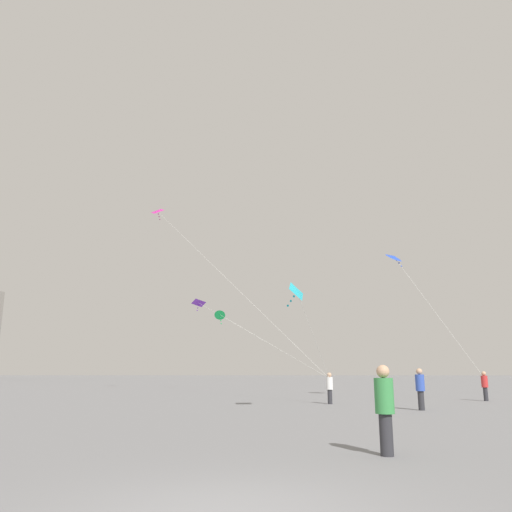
{
  "coord_description": "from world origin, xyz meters",
  "views": [
    {
      "loc": [
        0.52,
        -6.83,
        1.77
      ],
      "look_at": [
        0.0,
        14.38,
        6.54
      ],
      "focal_mm": 35.49,
      "sensor_mm": 36.0,
      "label": 1
    }
  ],
  "objects_px": {
    "person_in_red": "(485,385)",
    "kite_cyan_delta": "(298,293)",
    "kite_violet_delta": "(202,305)",
    "kite_magenta_delta": "(163,217)",
    "person_in_white": "(330,387)",
    "kite_emerald_diamond": "(222,316)",
    "person_in_blue": "(420,387)",
    "person_in_green": "(385,405)",
    "kite_cobalt_diamond": "(395,258)"
  },
  "relations": [
    {
      "from": "kite_violet_delta",
      "to": "kite_magenta_delta",
      "type": "relative_size",
      "value": 1.18
    },
    {
      "from": "kite_emerald_diamond",
      "to": "kite_cobalt_diamond",
      "type": "relative_size",
      "value": 1.44
    },
    {
      "from": "person_in_white",
      "to": "kite_emerald_diamond",
      "type": "distance_m",
      "value": 13.55
    },
    {
      "from": "person_in_red",
      "to": "kite_cyan_delta",
      "type": "bearing_deg",
      "value": 110.29
    },
    {
      "from": "kite_cobalt_diamond",
      "to": "kite_cyan_delta",
      "type": "distance_m",
      "value": 11.96
    },
    {
      "from": "person_in_white",
      "to": "kite_violet_delta",
      "type": "bearing_deg",
      "value": 7.97
    },
    {
      "from": "person_in_red",
      "to": "kite_emerald_diamond",
      "type": "xyz_separation_m",
      "value": [
        -16.01,
        7.89,
        4.81
      ]
    },
    {
      "from": "kite_cobalt_diamond",
      "to": "kite_magenta_delta",
      "type": "relative_size",
      "value": 0.52
    },
    {
      "from": "person_in_green",
      "to": "person_in_white",
      "type": "height_order",
      "value": "person_in_green"
    },
    {
      "from": "person_in_white",
      "to": "person_in_green",
      "type": "bearing_deg",
      "value": 156.8
    },
    {
      "from": "person_in_red",
      "to": "person_in_white",
      "type": "bearing_deg",
      "value": 93.03
    },
    {
      "from": "person_in_green",
      "to": "person_in_red",
      "type": "height_order",
      "value": "person_in_green"
    },
    {
      "from": "kite_emerald_diamond",
      "to": "kite_magenta_delta",
      "type": "distance_m",
      "value": 10.89
    },
    {
      "from": "person_in_white",
      "to": "kite_cobalt_diamond",
      "type": "xyz_separation_m",
      "value": [
        4.93,
        4.39,
        7.9
      ]
    },
    {
      "from": "person_in_green",
      "to": "kite_cyan_delta",
      "type": "bearing_deg",
      "value": -85.45
    },
    {
      "from": "person_in_white",
      "to": "kite_emerald_diamond",
      "type": "relative_size",
      "value": 0.14
    },
    {
      "from": "kite_emerald_diamond",
      "to": "kite_magenta_delta",
      "type": "height_order",
      "value": "kite_magenta_delta"
    },
    {
      "from": "person_in_red",
      "to": "kite_cyan_delta",
      "type": "height_order",
      "value": "kite_cyan_delta"
    },
    {
      "from": "person_in_green",
      "to": "kite_emerald_diamond",
      "type": "height_order",
      "value": "kite_emerald_diamond"
    },
    {
      "from": "person_in_green",
      "to": "kite_cobalt_diamond",
      "type": "xyz_separation_m",
      "value": [
        5.67,
        20.64,
        7.76
      ]
    },
    {
      "from": "person_in_green",
      "to": "kite_cyan_delta",
      "type": "relative_size",
      "value": 0.34
    },
    {
      "from": "person_in_white",
      "to": "person_in_red",
      "type": "bearing_deg",
      "value": -93.69
    },
    {
      "from": "person_in_white",
      "to": "kite_cyan_delta",
      "type": "xyz_separation_m",
      "value": [
        -1.88,
        -4.75,
        4.26
      ]
    },
    {
      "from": "kite_emerald_diamond",
      "to": "person_in_blue",
      "type": "bearing_deg",
      "value": -55.11
    },
    {
      "from": "person_in_blue",
      "to": "kite_emerald_diamond",
      "type": "xyz_separation_m",
      "value": [
        -10.31,
        14.79,
        4.73
      ]
    },
    {
      "from": "person_in_blue",
      "to": "person_in_green",
      "type": "bearing_deg",
      "value": 128.88
    },
    {
      "from": "kite_violet_delta",
      "to": "kite_cyan_delta",
      "type": "distance_m",
      "value": 22.6
    },
    {
      "from": "kite_violet_delta",
      "to": "person_in_red",
      "type": "bearing_deg",
      "value": -36.97
    },
    {
      "from": "kite_emerald_diamond",
      "to": "kite_violet_delta",
      "type": "bearing_deg",
      "value": 111.26
    },
    {
      "from": "person_in_blue",
      "to": "kite_cobalt_diamond",
      "type": "height_order",
      "value": "kite_cobalt_diamond"
    },
    {
      "from": "kite_magenta_delta",
      "to": "person_in_blue",
      "type": "bearing_deg",
      "value": -48.69
    },
    {
      "from": "person_in_green",
      "to": "person_in_white",
      "type": "xyz_separation_m",
      "value": [
        0.73,
        16.25,
        -0.14
      ]
    },
    {
      "from": "kite_emerald_diamond",
      "to": "kite_violet_delta",
      "type": "relative_size",
      "value": 0.64
    },
    {
      "from": "person_in_green",
      "to": "person_in_white",
      "type": "relative_size",
      "value": 1.16
    },
    {
      "from": "person_in_white",
      "to": "kite_emerald_diamond",
      "type": "xyz_separation_m",
      "value": [
        -6.75,
        10.71,
        4.84
      ]
    },
    {
      "from": "person_in_white",
      "to": "kite_cyan_delta",
      "type": "distance_m",
      "value": 6.65
    },
    {
      "from": "person_in_red",
      "to": "person_in_green",
      "type": "bearing_deg",
      "value": 138.45
    },
    {
      "from": "person_in_red",
      "to": "kite_cobalt_diamond",
      "type": "xyz_separation_m",
      "value": [
        -4.32,
        1.57,
        7.87
      ]
    },
    {
      "from": "kite_cyan_delta",
      "to": "person_in_blue",
      "type": "bearing_deg",
      "value": 7.02
    },
    {
      "from": "person_in_blue",
      "to": "person_in_red",
      "type": "distance_m",
      "value": 8.94
    },
    {
      "from": "kite_emerald_diamond",
      "to": "kite_cobalt_diamond",
      "type": "height_order",
      "value": "kite_cobalt_diamond"
    },
    {
      "from": "person_in_red",
      "to": "kite_cyan_delta",
      "type": "relative_size",
      "value": 0.31
    },
    {
      "from": "kite_violet_delta",
      "to": "kite_magenta_delta",
      "type": "xyz_separation_m",
      "value": [
        -3.19,
        -2.7,
        7.28
      ]
    },
    {
      "from": "kite_cyan_delta",
      "to": "person_in_green",
      "type": "bearing_deg",
      "value": -84.33
    },
    {
      "from": "person_in_green",
      "to": "kite_emerald_diamond",
      "type": "bearing_deg",
      "value": -78.54
    },
    {
      "from": "person_in_blue",
      "to": "kite_emerald_diamond",
      "type": "distance_m",
      "value": 18.64
    },
    {
      "from": "kite_magenta_delta",
      "to": "kite_cyan_delta",
      "type": "bearing_deg",
      "value": -60.95
    },
    {
      "from": "person_in_red",
      "to": "kite_emerald_diamond",
      "type": "bearing_deg",
      "value": 49.85
    },
    {
      "from": "kite_cyan_delta",
      "to": "kite_violet_delta",
      "type": "bearing_deg",
      "value": 108.56
    },
    {
      "from": "kite_emerald_diamond",
      "to": "person_in_white",
      "type": "bearing_deg",
      "value": -57.78
    }
  ]
}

